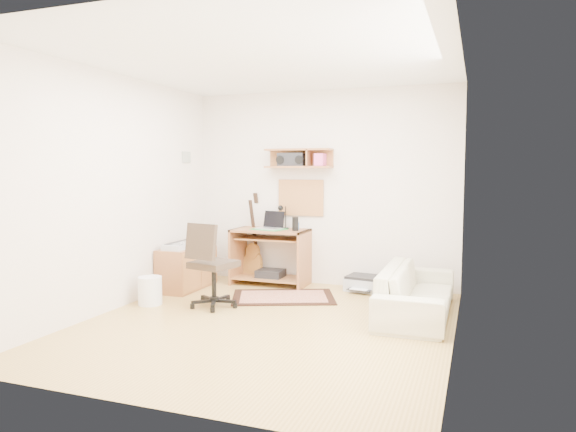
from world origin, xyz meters
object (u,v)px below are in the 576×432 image
(sofa, at_px, (417,283))
(printer, at_px, (366,284))
(task_chair, at_px, (214,264))
(desk, at_px, (271,257))
(cabinet, at_px, (187,268))

(sofa, bearing_deg, printer, 38.18)
(task_chair, distance_m, sofa, 2.24)
(task_chair, distance_m, printer, 2.05)
(task_chair, bearing_deg, desk, 95.28)
(printer, height_order, sofa, sofa)
(cabinet, bearing_deg, sofa, -4.98)
(desk, relative_size, cabinet, 1.11)
(desk, height_order, cabinet, desk)
(desk, xyz_separation_m, printer, (1.29, 0.07, -0.29))
(desk, bearing_deg, sofa, -23.10)
(sofa, bearing_deg, task_chair, 101.64)
(desk, relative_size, sofa, 0.57)
(cabinet, relative_size, printer, 1.88)
(cabinet, height_order, printer, cabinet)
(desk, distance_m, printer, 1.32)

